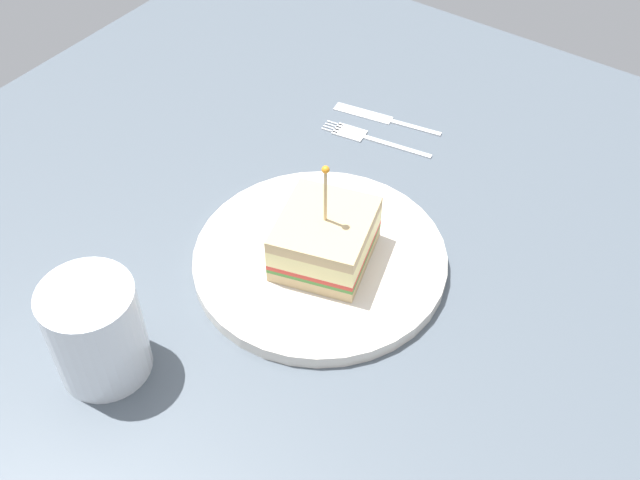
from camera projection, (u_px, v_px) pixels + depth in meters
ground_plane at (320, 271)px, 75.61cm from camera, size 97.07×97.07×2.00cm
plate at (320, 260)px, 74.42cm from camera, size 24.05×24.05×1.34cm
sandwich_half_center at (325, 239)px, 71.91cm from camera, size 10.37×11.01×11.20cm
drink_glass at (98, 336)px, 63.86cm from camera, size 7.79×7.79×9.38cm
fork at (364, 136)px, 88.35cm from camera, size 13.08×3.21×0.35cm
knife at (381, 117)px, 90.76cm from camera, size 13.05×3.38×0.35cm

